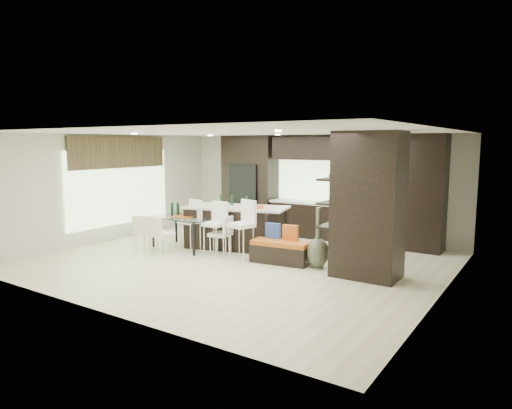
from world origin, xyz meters
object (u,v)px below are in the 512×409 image
Objects in this scene: kitchen_island at (237,227)px; dining_table at (184,233)px; stool_left at (190,230)px; stool_mid at (215,234)px; bench at (280,252)px; chair_far at (146,235)px; floor_vase at (318,238)px; stool_right at (241,236)px; chair_end at (220,237)px; chair_near at (162,237)px.

kitchen_island reaches higher than dining_table.
stool_left is 0.74m from stool_mid.
bench is 1.53× the size of chair_far.
stool_mid is 1.20× the size of chair_far.
bench is at bearing -0.17° from chair_far.
floor_vase reaches higher than stool_mid.
stool_right reaches higher than bench.
stool_left is 0.99× the size of stool_mid.
chair_far is (-0.49, -0.74, 0.02)m from dining_table.
chair_far is (-3.08, -0.82, 0.17)m from bench.
dining_table is (-1.00, 0.10, -0.10)m from stool_mid.
stool_left is at bearing 177.90° from bench.
kitchen_island is 3.01× the size of chair_end.
stool_mid is 0.79× the size of bench.
floor_vase is (2.40, 0.28, 0.13)m from stool_mid.
stool_right is at bearing -169.80° from floor_vase.
chair_far is at bearing -118.08° from dining_table.
floor_vase is at bearing 8.65° from dining_table.
chair_end is at bearing 48.30° from stool_mid.
chair_near is at bearing -168.92° from bench.
stool_mid is 1.19× the size of chair_near.
stool_right reaches higher than chair_end.
chair_end is (0.82, 0.10, -0.08)m from stool_left.
floor_vase reaches higher than stool_left.
chair_near is at bearing -164.80° from floor_vase.
floor_vase is at bearing -94.74° from chair_end.
stool_right is at bearing -173.42° from bench.
dining_table is at bearing -168.57° from stool_right.
stool_mid is 1.19m from chair_near.
stool_right is 1.29× the size of chair_far.
chair_far is (-2.23, -0.62, -0.12)m from stool_right.
stool_right reaches higher than chair_far.
stool_right is at bearing -64.44° from kitchen_island.
stool_right is (0.74, -0.02, 0.04)m from stool_mid.
chair_near is (-0.26, -0.64, -0.07)m from stool_left.
chair_near reaches higher than chair_far.
stool_mid is at bearing -0.09° from dining_table.
kitchen_island is 1.74m from bench.
dining_table is 0.89m from chair_far.
kitchen_island is at bearing -2.93° from chair_end.
kitchen_island is 2.99× the size of chair_near.
bench is at bearing 19.23° from chair_near.
stool_left is at bearing -165.46° from stool_right.
chair_near is at bearing -15.24° from chair_far.
chair_far is at bearing -159.29° from stool_mid.
kitchen_island is 1.97× the size of floor_vase.
bench is (2.33, 0.18, -0.24)m from stool_left.
dining_table is at bearing 41.26° from chair_far.
stool_mid is at bearing 34.21° from chair_near.
chair_end is (-0.66, 0.12, -0.12)m from stool_right.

